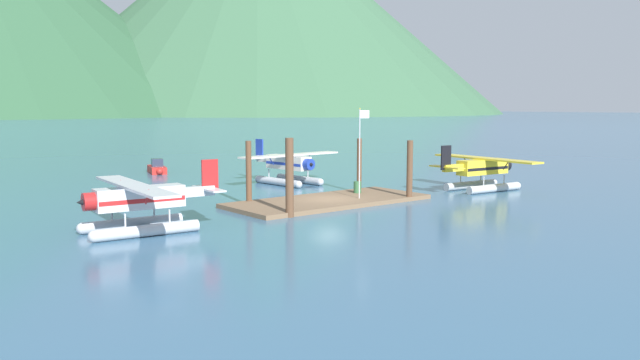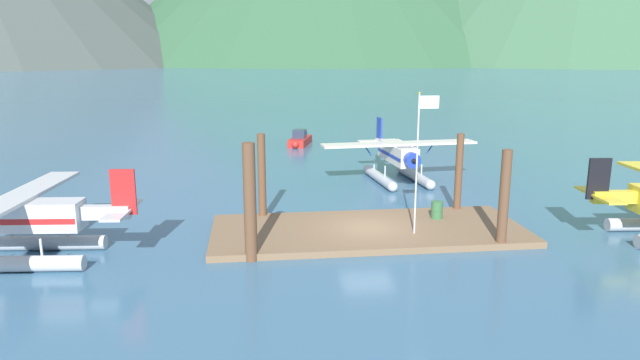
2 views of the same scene
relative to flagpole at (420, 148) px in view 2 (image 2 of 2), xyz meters
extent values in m
plane|color=#38607F|center=(-2.05, 1.12, -4.30)|extent=(1200.00, 1200.00, 0.00)
cube|color=brown|center=(-2.05, 1.12, -4.15)|extent=(14.82, 6.11, 0.30)
cylinder|color=brown|center=(-7.60, -1.81, -1.82)|extent=(0.51, 0.51, 4.95)
cylinder|color=brown|center=(3.33, -1.65, -2.09)|extent=(0.44, 0.44, 4.42)
cylinder|color=brown|center=(-7.00, 3.88, -2.04)|extent=(0.40, 0.40, 4.51)
cylinder|color=brown|center=(3.37, 3.89, -2.13)|extent=(0.38, 0.38, 4.34)
cylinder|color=silver|center=(-0.12, 0.00, -0.81)|extent=(0.08, 0.08, 6.37)
cube|color=white|center=(0.33, 0.00, 2.02)|extent=(0.90, 0.03, 0.56)
sphere|color=gold|center=(-0.12, 0.00, 2.42)|extent=(0.10, 0.10, 0.10)
cylinder|color=#33663D|center=(1.69, 2.22, -3.56)|extent=(0.58, 0.58, 0.88)
torus|color=#33663D|center=(1.69, 2.22, -3.56)|extent=(0.62, 0.62, 0.04)
cylinder|color=#B7BABF|center=(3.43, 12.04, -3.98)|extent=(1.08, 5.63, 0.64)
sphere|color=#B7BABF|center=(3.65, 9.25, -3.98)|extent=(0.64, 0.64, 0.64)
cylinder|color=#B7BABF|center=(0.94, 11.84, -3.98)|extent=(1.08, 5.63, 0.64)
sphere|color=#B7BABF|center=(1.16, 9.05, -3.98)|extent=(0.64, 0.64, 0.64)
cylinder|color=#B7BABF|center=(3.52, 10.84, -3.31)|extent=(0.10, 0.10, 0.70)
cylinder|color=#B7BABF|center=(3.33, 13.24, -3.31)|extent=(0.10, 0.10, 0.70)
cylinder|color=#B7BABF|center=(1.03, 10.65, -3.31)|extent=(0.10, 0.10, 0.70)
cylinder|color=#B7BABF|center=(0.84, 13.04, -3.31)|extent=(0.10, 0.10, 0.70)
cube|color=silver|center=(2.18, 11.94, -2.36)|extent=(1.62, 4.88, 1.20)
cube|color=#1E389E|center=(2.18, 11.94, -2.46)|extent=(1.63, 4.79, 0.24)
cube|color=#283347|center=(2.27, 10.86, -2.03)|extent=(1.14, 1.18, 0.56)
cube|color=silver|center=(2.21, 11.64, -1.69)|extent=(10.48, 2.22, 0.14)
cylinder|color=#1E389E|center=(4.40, 11.82, -2.02)|extent=(0.63, 0.13, 0.84)
cylinder|color=#1E389E|center=(0.01, 11.47, -2.02)|extent=(0.63, 0.13, 0.84)
cylinder|color=#1E389E|center=(2.40, 9.25, -2.36)|extent=(1.00, 0.67, 0.96)
cone|color=black|center=(2.43, 8.80, -2.36)|extent=(0.39, 0.38, 0.36)
cube|color=silver|center=(1.92, 15.18, -2.26)|extent=(0.61, 2.23, 0.56)
cube|color=#1E389E|center=(1.85, 16.08, -1.41)|extent=(0.20, 1.01, 1.90)
cube|color=silver|center=(1.86, 15.98, -2.16)|extent=(3.25, 1.05, 0.10)
cube|color=yellow|center=(8.94, -1.13, -2.26)|extent=(2.23, 0.64, 0.56)
cube|color=black|center=(8.04, -1.05, -1.41)|extent=(1.01, 0.21, 1.90)
cube|color=yellow|center=(8.14, -1.06, -2.16)|extent=(1.09, 3.26, 0.10)
cylinder|color=#B7BABF|center=(-16.96, -1.90, -3.98)|extent=(5.63, 1.13, 0.64)
cylinder|color=#B7BABF|center=(-16.74, 0.59, -3.98)|extent=(5.63, 1.13, 0.64)
cylinder|color=#B7BABF|center=(-15.76, -2.00, -3.31)|extent=(0.10, 0.10, 0.70)
cylinder|color=#B7BABF|center=(-17.93, 0.70, -3.31)|extent=(0.10, 0.10, 0.70)
cylinder|color=#B7BABF|center=(-15.54, 0.49, -3.31)|extent=(0.10, 0.10, 0.70)
cube|color=silver|center=(-16.85, -0.65, -2.36)|extent=(4.89, 1.66, 1.20)
cube|color=#B21E1E|center=(-16.85, -0.65, -2.46)|extent=(4.80, 1.67, 0.24)
cube|color=silver|center=(-17.15, -0.62, -1.69)|extent=(2.31, 10.48, 0.14)
cylinder|color=#B21E1E|center=(-16.95, 1.57, -2.02)|extent=(0.13, 0.63, 0.84)
cube|color=silver|center=(-13.61, -0.94, -2.26)|extent=(2.23, 0.63, 0.56)
cube|color=#B21E1E|center=(-12.71, -1.01, -1.41)|extent=(1.01, 0.21, 1.90)
cube|color=silver|center=(-12.81, -1.01, -2.16)|extent=(1.08, 3.26, 0.10)
cube|color=#B2231E|center=(-2.96, 28.13, -3.95)|extent=(2.65, 4.45, 0.70)
sphere|color=#B2231E|center=(-3.57, 26.12, -3.95)|extent=(0.70, 0.70, 0.70)
cube|color=#283347|center=(-3.05, 27.85, -3.20)|extent=(1.40, 1.47, 0.80)
cube|color=black|center=(-2.30, 30.31, -3.70)|extent=(0.44, 0.41, 0.80)
camera|label=1|loc=(-30.53, -33.66, 2.65)|focal=35.69mm
camera|label=2|loc=(-7.43, -23.95, 4.10)|focal=31.42mm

